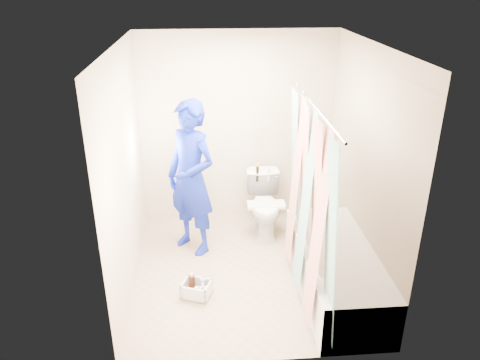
{
  "coord_description": "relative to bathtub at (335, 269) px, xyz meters",
  "views": [
    {
      "loc": [
        -0.42,
        -4.24,
        3.0
      ],
      "look_at": [
        -0.06,
        0.25,
        0.98
      ],
      "focal_mm": 35.0,
      "sensor_mm": 36.0,
      "label": 1
    }
  ],
  "objects": [
    {
      "name": "cleaning_caddy",
      "position": [
        -1.39,
        0.03,
        -0.19
      ],
      "size": [
        0.33,
        0.3,
        0.21
      ],
      "rotation": [
        0.0,
        0.0,
        -0.37
      ],
      "color": "silver",
      "rests_on": "ground"
    },
    {
      "name": "ceiling",
      "position": [
        -0.85,
        0.43,
        2.13
      ],
      "size": [
        2.4,
        2.6,
        0.02
      ],
      "primitive_type": "cube",
      "color": "silver",
      "rests_on": "wall_back"
    },
    {
      "name": "wall_left",
      "position": [
        -2.05,
        0.43,
        0.93
      ],
      "size": [
        0.02,
        2.6,
        2.4
      ],
      "primitive_type": "cube",
      "color": "beige",
      "rests_on": "ground"
    },
    {
      "name": "wall_front",
      "position": [
        -0.85,
        -0.88,
        0.93
      ],
      "size": [
        2.4,
        0.02,
        2.4
      ],
      "primitive_type": "cube",
      "color": "beige",
      "rests_on": "ground"
    },
    {
      "name": "wall_back",
      "position": [
        -0.85,
        1.73,
        0.93
      ],
      "size": [
        2.4,
        0.02,
        2.4
      ],
      "primitive_type": "cube",
      "color": "beige",
      "rests_on": "ground"
    },
    {
      "name": "plumber",
      "position": [
        -1.43,
        0.95,
        0.62
      ],
      "size": [
        0.76,
        0.76,
        1.78
      ],
      "primitive_type": "imported",
      "rotation": [
        0.0,
        0.0,
        -0.76
      ],
      "color": "#0F2396",
      "rests_on": "ground"
    },
    {
      "name": "floor",
      "position": [
        -0.85,
        0.43,
        -0.27
      ],
      "size": [
        2.6,
        2.6,
        0.0
      ],
      "primitive_type": "plane",
      "color": "#9B8E6E",
      "rests_on": "ground"
    },
    {
      "name": "wall_right",
      "position": [
        0.35,
        0.43,
        0.93
      ],
      "size": [
        0.02,
        2.6,
        2.4
      ],
      "primitive_type": "cube",
      "color": "beige",
      "rests_on": "ground"
    },
    {
      "name": "shower_curtain",
      "position": [
        -0.33,
        0.0,
        0.75
      ],
      "size": [
        0.06,
        1.75,
        1.8
      ],
      "primitive_type": "cube",
      "color": "white",
      "rests_on": "curtain_rod"
    },
    {
      "name": "toilet",
      "position": [
        -0.55,
        1.26,
        0.1
      ],
      "size": [
        0.42,
        0.73,
        0.74
      ],
      "primitive_type": "imported",
      "rotation": [
        0.0,
        0.0,
        -0.02
      ],
      "color": "silver",
      "rests_on": "ground"
    },
    {
      "name": "bathtub",
      "position": [
        0.0,
        0.0,
        0.0
      ],
      "size": [
        0.7,
        1.75,
        0.5
      ],
      "color": "white",
      "rests_on": "ground"
    },
    {
      "name": "tank_internals",
      "position": [
        -0.59,
        1.46,
        0.46
      ],
      "size": [
        0.18,
        0.06,
        0.24
      ],
      "color": "black",
      "rests_on": "toilet"
    },
    {
      "name": "tank_lid",
      "position": [
        -0.55,
        1.14,
        0.17
      ],
      "size": [
        0.46,
        0.2,
        0.03
      ],
      "primitive_type": "cube",
      "rotation": [
        0.0,
        0.0,
        -0.02
      ],
      "color": "white",
      "rests_on": "toilet"
    },
    {
      "name": "curtain_rod",
      "position": [
        -0.33,
        0.0,
        1.68
      ],
      "size": [
        0.02,
        1.9,
        0.02
      ],
      "primitive_type": "cylinder",
      "rotation": [
        1.57,
        0.0,
        0.0
      ],
      "color": "silver",
      "rests_on": "wall_back"
    }
  ]
}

